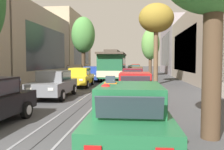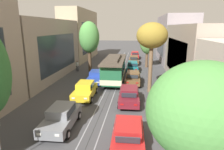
{
  "view_description": "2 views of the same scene",
  "coord_description": "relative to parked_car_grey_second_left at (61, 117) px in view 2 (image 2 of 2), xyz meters",
  "views": [
    {
      "loc": [
        2.55,
        -3.61,
        2.14
      ],
      "look_at": [
        0.58,
        15.17,
        1.04
      ],
      "focal_mm": 37.79,
      "sensor_mm": 36.0,
      "label": 1
    },
    {
      "loc": [
        2.82,
        -1.86,
        6.94
      ],
      "look_at": [
        0.0,
        19.6,
        1.48
      ],
      "focal_mm": 30.58,
      "sensor_mm": 36.0,
      "label": 2
    }
  ],
  "objects": [
    {
      "name": "building_facade_right",
      "position": [
        12.59,
        16.54,
        3.1
      ],
      "size": [
        5.86,
        49.59,
        9.16
      ],
      "color": "beige",
      "rests_on": "ground"
    },
    {
      "name": "parked_car_yellow_mid_left",
      "position": [
        0.08,
        5.99,
        0.0
      ],
      "size": [
        2.09,
        4.4,
        1.58
      ],
      "color": "gold",
      "rests_on": "ground"
    },
    {
      "name": "street_tree_kerb_right_second",
      "position": [
        6.61,
        8.64,
        5.16
      ],
      "size": [
        3.19,
        2.62,
        7.43
      ],
      "color": "brown",
      "rests_on": "ground"
    },
    {
      "name": "building_facade_left",
      "position": [
        -7.32,
        13.57,
        3.86
      ],
      "size": [
        4.25,
        49.59,
        10.46
      ],
      "color": "gray",
      "rests_on": "ground"
    },
    {
      "name": "parked_car_red_far_right",
      "position": [
        4.68,
        31.58,
        0.0
      ],
      "size": [
        2.02,
        4.37,
        1.58
      ],
      "color": "red",
      "rests_on": "ground"
    },
    {
      "name": "parked_car_brown_sixth_right",
      "position": [
        4.55,
        24.94,
        0.0
      ],
      "size": [
        2.1,
        4.4,
        1.58
      ],
      "color": "brown",
      "rests_on": "ground"
    },
    {
      "name": "parked_car_red_second_right",
      "position": [
        4.77,
        -1.62,
        0.0
      ],
      "size": [
        2.07,
        4.39,
        1.58
      ],
      "color": "red",
      "rests_on": "ground"
    },
    {
      "name": "street_tree_kerb_right_mid",
      "position": [
        6.87,
        22.06,
        3.8
      ],
      "size": [
        2.67,
        2.71,
        6.94
      ],
      "color": "brown",
      "rests_on": "ground"
    },
    {
      "name": "street_tree_kerb_left_second",
      "position": [
        -1.92,
        16.19,
        4.6
      ],
      "size": [
        3.0,
        2.75,
        7.77
      ],
      "color": "#4C3826",
      "rests_on": "ground"
    },
    {
      "name": "parked_car_grey_second_left",
      "position": [
        0.0,
        0.0,
        0.0
      ],
      "size": [
        2.08,
        4.4,
        1.58
      ],
      "color": "slate",
      "rests_on": "ground"
    },
    {
      "name": "parked_car_brown_fourth_right",
      "position": [
        4.72,
        11.45,
        0.0
      ],
      "size": [
        2.02,
        4.37,
        1.58
      ],
      "color": "brown",
      "rests_on": "ground"
    },
    {
      "name": "parked_car_teal_fifth_right",
      "position": [
        4.49,
        18.61,
        0.0
      ],
      "size": [
        2.04,
        4.38,
        1.58
      ],
      "color": "#196B70",
      "rests_on": "ground"
    },
    {
      "name": "cable_car_trolley",
      "position": [
        2.31,
        12.01,
        0.86
      ],
      "size": [
        2.64,
        9.15,
        3.28
      ],
      "color": "#1E5B38",
      "rests_on": "ground"
    },
    {
      "name": "pedestrian_on_left_pavement",
      "position": [
        -4.33,
        17.46,
        0.15
      ],
      "size": [
        0.55,
        0.41,
        1.68
      ],
      "color": "#282D38",
      "rests_on": "ground"
    },
    {
      "name": "ground_plane",
      "position": [
        2.31,
        10.15,
        -0.8
      ],
      "size": [
        160.0,
        160.0,
        0.0
      ],
      "primitive_type": "plane",
      "color": "#424244"
    },
    {
      "name": "street_tree_kerb_right_near",
      "position": [
        6.9,
        -6.76,
        3.83
      ],
      "size": [
        2.98,
        2.54,
        6.14
      ],
      "color": "#4C3826",
      "rests_on": "ground"
    },
    {
      "name": "parked_car_blue_fourth_left",
      "position": [
        0.11,
        11.2,
        0.0
      ],
      "size": [
        2.11,
        4.41,
        1.58
      ],
      "color": "#233D93",
      "rests_on": "ground"
    },
    {
      "name": "parked_car_maroon_mid_right",
      "position": [
        4.52,
        5.06,
        0.0
      ],
      "size": [
        2.1,
        4.4,
        1.58
      ],
      "color": "maroon",
      "rests_on": "ground"
    },
    {
      "name": "trolley_track_rails",
      "position": [
        2.31,
        13.14,
        -0.79
      ],
      "size": [
        1.14,
        57.89,
        0.01
      ],
      "color": "gray",
      "rests_on": "ground"
    }
  ]
}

